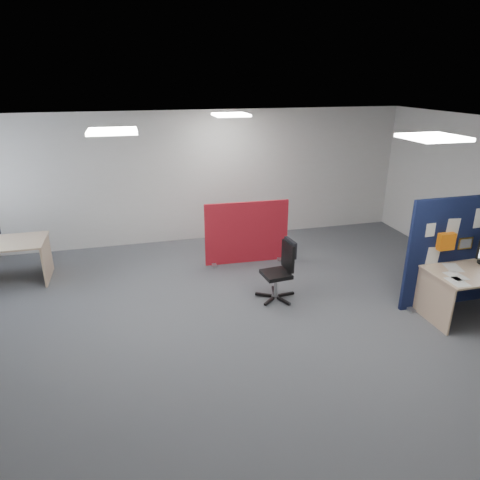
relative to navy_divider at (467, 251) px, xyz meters
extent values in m
plane|color=#505358|center=(-3.47, 0.30, -0.86)|extent=(9.00, 9.00, 0.00)
cube|color=white|center=(-3.47, 0.30, 1.84)|extent=(9.00, 7.00, 0.02)
cube|color=silver|center=(-3.47, 3.80, 0.49)|extent=(9.00, 0.02, 2.70)
cube|color=silver|center=(-3.47, -3.20, 0.49)|extent=(9.00, 0.02, 2.70)
cube|color=white|center=(-1.47, -0.70, 1.81)|extent=(0.60, 0.60, 0.04)
cube|color=white|center=(-4.97, 0.80, 1.81)|extent=(0.60, 0.60, 0.04)
cube|color=white|center=(-2.97, 2.80, 1.81)|extent=(0.60, 0.60, 0.04)
cube|color=black|center=(0.01, 0.00, 0.00)|extent=(2.08, 0.06, 1.72)
cube|color=#9E9DA2|center=(-0.88, 0.00, -0.84)|extent=(0.08, 0.30, 0.04)
cube|color=white|center=(-0.73, -0.03, 0.41)|extent=(0.15, 0.01, 0.20)
cube|color=white|center=(-0.36, -0.03, 0.40)|extent=(0.21, 0.01, 0.30)
cube|color=white|center=(-0.62, -0.03, -0.02)|extent=(0.21, 0.01, 0.30)
cube|color=gold|center=(-0.09, -0.03, 0.14)|extent=(0.24, 0.01, 0.18)
cube|color=orange|center=(-0.47, -0.08, 0.22)|extent=(0.25, 0.10, 0.25)
cube|color=tan|center=(-0.80, -0.40, -0.51)|extent=(0.03, 0.77, 0.70)
cube|color=tan|center=(0.11, -0.01, -0.31)|extent=(1.71, 0.02, 0.30)
cube|color=#AF161A|center=(-2.79, 2.32, -0.27)|extent=(1.58, 0.11, 1.18)
cube|color=#9E9DA2|center=(-3.43, 2.32, -0.84)|extent=(0.08, 0.30, 0.04)
cube|color=#9E9DA2|center=(-2.16, 2.32, -0.84)|extent=(0.08, 0.30, 0.04)
cube|color=tan|center=(-6.33, 2.52, -0.51)|extent=(0.03, 0.78, 0.70)
cube|color=black|center=(-2.54, 0.83, -0.82)|extent=(0.27, 0.07, 0.04)
cube|color=black|center=(-2.69, 1.00, -0.82)|extent=(0.10, 0.27, 0.04)
cube|color=black|center=(-2.90, 0.91, -0.82)|extent=(0.25, 0.17, 0.04)
cube|color=black|center=(-2.88, 0.68, -0.82)|extent=(0.23, 0.21, 0.04)
cube|color=black|center=(-2.66, 0.63, -0.82)|extent=(0.15, 0.26, 0.04)
cylinder|color=#9E9DA2|center=(-2.73, 0.81, -0.64)|extent=(0.05, 0.05, 0.37)
cube|color=black|center=(-2.73, 0.81, -0.44)|extent=(0.45, 0.45, 0.06)
cube|color=black|center=(-2.54, 0.83, -0.15)|extent=(0.08, 0.37, 0.44)
cube|color=black|center=(-2.51, 0.83, -0.02)|extent=(0.09, 0.34, 0.26)
cube|color=white|center=(-0.56, -0.48, -0.13)|extent=(0.22, 0.31, 0.00)
cube|color=white|center=(-0.41, -0.23, -0.13)|extent=(0.29, 0.35, 0.00)
cube|color=white|center=(-0.67, -0.63, -0.13)|extent=(0.23, 0.31, 0.00)
camera|label=1|loc=(-4.80, -4.89, 2.45)|focal=32.00mm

